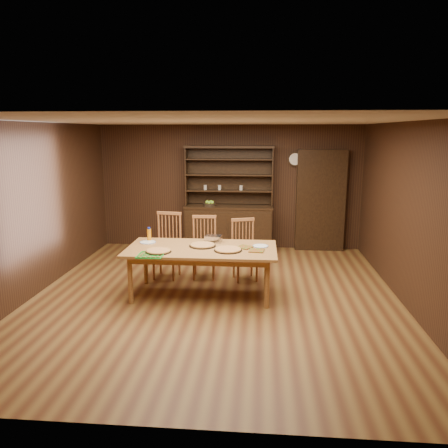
# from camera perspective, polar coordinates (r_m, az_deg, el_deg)

# --- Properties ---
(floor) EXTENTS (6.00, 6.00, 0.00)m
(floor) POSITION_cam_1_polar(r_m,az_deg,el_deg) (6.70, -1.18, -9.52)
(floor) COLOR brown
(floor) RESTS_ON ground
(room_shell) EXTENTS (6.00, 6.00, 6.00)m
(room_shell) POSITION_cam_1_polar(r_m,az_deg,el_deg) (6.29, -1.24, 3.97)
(room_shell) COLOR silver
(room_shell) RESTS_ON floor
(china_hutch) EXTENTS (1.84, 0.52, 2.17)m
(china_hutch) POSITION_cam_1_polar(r_m,az_deg,el_deg) (9.17, 0.63, 0.27)
(china_hutch) COLOR black
(china_hutch) RESTS_ON floor
(doorway) EXTENTS (1.00, 0.18, 2.10)m
(doorway) POSITION_cam_1_polar(r_m,az_deg,el_deg) (9.29, 12.49, 2.99)
(doorway) COLOR black
(doorway) RESTS_ON floor
(wall_clock) EXTENTS (0.30, 0.05, 0.30)m
(wall_clock) POSITION_cam_1_polar(r_m,az_deg,el_deg) (9.20, 9.25, 8.37)
(wall_clock) COLOR black
(wall_clock) RESTS_ON room_shell
(dining_table) EXTENTS (2.24, 1.12, 0.75)m
(dining_table) POSITION_cam_1_polar(r_m,az_deg,el_deg) (6.57, -2.95, -3.66)
(dining_table) COLOR #B3823E
(dining_table) RESTS_ON floor
(chair_left) EXTENTS (0.51, 0.49, 1.11)m
(chair_left) POSITION_cam_1_polar(r_m,az_deg,el_deg) (7.54, -7.35, -2.44)
(chair_left) COLOR #B66A3E
(chair_left) RESTS_ON floor
(chair_center) EXTENTS (0.46, 0.44, 1.05)m
(chair_center) POSITION_cam_1_polar(r_m,az_deg,el_deg) (7.48, -2.60, -2.71)
(chair_center) COLOR #B66A3E
(chair_center) RESTS_ON floor
(chair_right) EXTENTS (0.52, 0.51, 1.03)m
(chair_right) POSITION_cam_1_polar(r_m,az_deg,el_deg) (7.38, 2.64, -3.05)
(chair_right) COLOR #B66A3E
(chair_right) RESTS_ON floor
(pizza_left) EXTENTS (0.38, 0.38, 0.04)m
(pizza_left) POSITION_cam_1_polar(r_m,az_deg,el_deg) (6.38, -8.57, -3.50)
(pizza_left) COLOR black
(pizza_left) RESTS_ON dining_table
(pizza_right) EXTENTS (0.41, 0.41, 0.04)m
(pizza_right) POSITION_cam_1_polar(r_m,az_deg,el_deg) (6.38, 0.53, -3.36)
(pizza_right) COLOR black
(pizza_right) RESTS_ON dining_table
(pizza_center) EXTENTS (0.41, 0.41, 0.04)m
(pizza_center) POSITION_cam_1_polar(r_m,az_deg,el_deg) (6.63, -2.83, -2.77)
(pizza_center) COLOR black
(pizza_center) RESTS_ON dining_table
(cooling_rack) EXTENTS (0.41, 0.41, 0.02)m
(cooling_rack) POSITION_cam_1_polar(r_m,az_deg,el_deg) (6.23, -9.55, -3.99)
(cooling_rack) COLOR #0C9E25
(cooling_rack) RESTS_ON dining_table
(plate_left) EXTENTS (0.25, 0.25, 0.02)m
(plate_left) POSITION_cam_1_polar(r_m,az_deg,el_deg) (6.94, -9.92, -2.35)
(plate_left) COLOR white
(plate_left) RESTS_ON dining_table
(plate_right) EXTENTS (0.24, 0.24, 0.02)m
(plate_right) POSITION_cam_1_polar(r_m,az_deg,el_deg) (6.63, 4.79, -2.89)
(plate_right) COLOR white
(plate_right) RESTS_ON dining_table
(foil_dish) EXTENTS (0.27, 0.21, 0.10)m
(foil_dish) POSITION_cam_1_polar(r_m,az_deg,el_deg) (6.88, -1.40, -1.93)
(foil_dish) COLOR silver
(foil_dish) RESTS_ON dining_table
(juice_bottle) EXTENTS (0.07, 0.07, 0.22)m
(juice_bottle) POSITION_cam_1_polar(r_m,az_deg,el_deg) (7.02, -9.75, -1.37)
(juice_bottle) COLOR orange
(juice_bottle) RESTS_ON dining_table
(pot_holder_a) EXTENTS (0.24, 0.24, 0.02)m
(pot_holder_a) POSITION_cam_1_polar(r_m,az_deg,el_deg) (6.38, 4.27, -3.48)
(pot_holder_a) COLOR #A71713
(pot_holder_a) RESTS_ON dining_table
(pot_holder_b) EXTENTS (0.29, 0.29, 0.02)m
(pot_holder_b) POSITION_cam_1_polar(r_m,az_deg,el_deg) (6.56, 2.70, -3.04)
(pot_holder_b) COLOR #A71713
(pot_holder_b) RESTS_ON dining_table
(fruit_bowl) EXTENTS (0.27, 0.27, 0.12)m
(fruit_bowl) POSITION_cam_1_polar(r_m,az_deg,el_deg) (9.07, -1.89, 2.64)
(fruit_bowl) COLOR black
(fruit_bowl) RESTS_ON china_hutch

